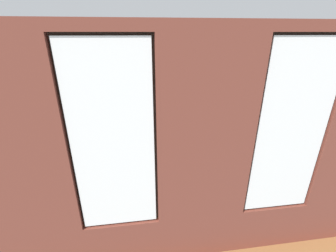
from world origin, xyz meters
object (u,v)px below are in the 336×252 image
(cup_ceramic, at_px, (157,136))
(potted_plant_between_couches, at_px, (255,185))
(media_console, at_px, (42,165))
(tv_flatscreen, at_px, (35,140))
(couch_by_window, at_px, (178,202))
(couch_left, at_px, (262,136))
(table_plant_small, at_px, (149,131))
(remote_silver, at_px, (172,134))
(remote_black, at_px, (162,139))
(potted_plant_by_left_couch, at_px, (228,116))
(potted_plant_beside_window_right, at_px, (83,201))
(potted_plant_corner_near_left, at_px, (235,102))
(potted_plant_foreground_right, at_px, (80,104))
(potted_plant_mid_room_small, at_px, (187,130))
(remote_gray, at_px, (139,140))
(coffee_table, at_px, (157,139))

(cup_ceramic, xyz_separation_m, potted_plant_between_couches, (-1.49, 2.28, 0.03))
(media_console, relative_size, tv_flatscreen, 1.00)
(couch_by_window, distance_m, couch_left, 3.52)
(couch_by_window, xyz_separation_m, table_plant_small, (0.31, -2.43, 0.25))
(couch_left, height_order, table_plant_small, couch_left)
(remote_silver, bearing_deg, cup_ceramic, 51.86)
(remote_black, bearing_deg, potted_plant_by_left_couch, 116.23)
(potted_plant_beside_window_right, height_order, potted_plant_corner_near_left, potted_plant_corner_near_left)
(cup_ceramic, height_order, media_console, same)
(tv_flatscreen, relative_size, potted_plant_corner_near_left, 0.98)
(potted_plant_foreground_right, relative_size, potted_plant_corner_near_left, 1.40)
(potted_plant_between_couches, bearing_deg, potted_plant_corner_near_left, -109.16)
(table_plant_small, height_order, potted_plant_beside_window_right, potted_plant_beside_window_right)
(table_plant_small, bearing_deg, potted_plant_foreground_right, -42.58)
(potted_plant_between_couches, distance_m, potted_plant_corner_near_left, 4.64)
(remote_black, distance_m, potted_plant_corner_near_left, 3.66)
(couch_by_window, relative_size, potted_plant_by_left_couch, 2.98)
(potted_plant_foreground_right, xyz_separation_m, potted_plant_mid_room_small, (-3.21, 1.51, -0.45))
(remote_gray, bearing_deg, remote_black, -65.36)
(coffee_table, relative_size, potted_plant_foreground_right, 1.08)
(potted_plant_beside_window_right, relative_size, potted_plant_foreground_right, 0.69)
(coffee_table, height_order, cup_ceramic, cup_ceramic)
(table_plant_small, height_order, potted_plant_foreground_right, potted_plant_foreground_right)
(coffee_table, relative_size, remote_gray, 8.77)
(couch_by_window, height_order, cup_ceramic, couch_by_window)
(coffee_table, bearing_deg, media_console, 15.10)
(table_plant_small, height_order, media_console, table_plant_small)
(couch_left, xyz_separation_m, cup_ceramic, (2.86, -0.10, 0.14))
(table_plant_small, bearing_deg, tv_flatscreen, 18.52)
(couch_by_window, relative_size, table_plant_small, 6.49)
(potted_plant_between_couches, xyz_separation_m, potted_plant_mid_room_small, (0.56, -2.80, -0.15))
(remote_silver, height_order, potted_plant_corner_near_left, potted_plant_corner_near_left)
(cup_ceramic, height_order, tv_flatscreen, tv_flatscreen)
(couch_by_window, distance_m, coffee_table, 2.33)
(media_console, relative_size, potted_plant_corner_near_left, 0.98)
(media_console, xyz_separation_m, tv_flatscreen, (0.00, -0.00, 0.60))
(couch_by_window, bearing_deg, potted_plant_foreground_right, -61.06)
(cup_ceramic, xyz_separation_m, table_plant_small, (0.19, -0.11, 0.11))
(tv_flatscreen, bearing_deg, table_plant_small, -161.48)
(coffee_table, xyz_separation_m, potted_plant_foreground_right, (2.28, -2.03, 0.43))
(potted_plant_by_left_couch, bearing_deg, potted_plant_foreground_right, -8.66)
(media_console, distance_m, potted_plant_corner_near_left, 6.27)
(media_console, bearing_deg, remote_silver, -164.16)
(remote_silver, bearing_deg, potted_plant_between_couches, 145.32)
(remote_gray, bearing_deg, tv_flatscreen, 129.43)
(potted_plant_corner_near_left, relative_size, potted_plant_mid_room_small, 1.82)
(remote_gray, height_order, potted_plant_mid_room_small, potted_plant_mid_room_small)
(remote_black, relative_size, remote_silver, 1.00)
(cup_ceramic, xyz_separation_m, potted_plant_by_left_couch, (-2.46, -1.31, -0.06))
(media_console, bearing_deg, potted_plant_between_couches, 158.77)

